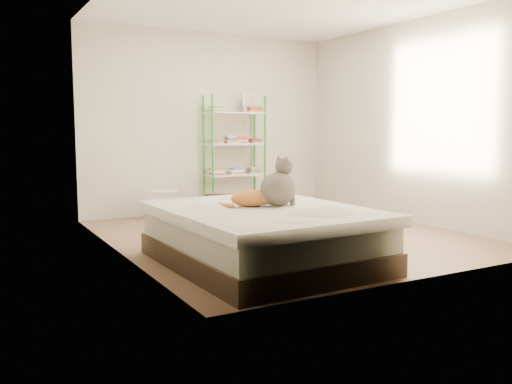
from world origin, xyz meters
TOP-DOWN VIEW (x-y plane):
  - room at (0.00, 0.00)m, footprint 3.81×4.21m
  - bed at (-0.89, -1.05)m, footprint 1.68×2.07m
  - orange_cat at (-0.93, -0.95)m, footprint 0.53×0.35m
  - grey_cat at (-0.71, -1.02)m, footprint 0.45×0.40m
  - shelf_unit at (0.31, 1.88)m, footprint 0.88×0.36m
  - cardboard_box at (-0.17, 1.23)m, footprint 0.63×0.66m
  - white_bin at (-0.85, 1.68)m, footprint 0.41×0.38m

SIDE VIEW (x-z plane):
  - cardboard_box at x=-0.17m, z-range -0.02..0.38m
  - white_bin at x=-0.85m, z-range 0.00..0.40m
  - bed at x=-0.89m, z-range 0.00..0.52m
  - orange_cat at x=-0.93m, z-range 0.52..0.71m
  - grey_cat at x=-0.71m, z-range 0.52..0.96m
  - shelf_unit at x=0.31m, z-range -0.01..1.74m
  - room at x=0.00m, z-range 0.00..2.61m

